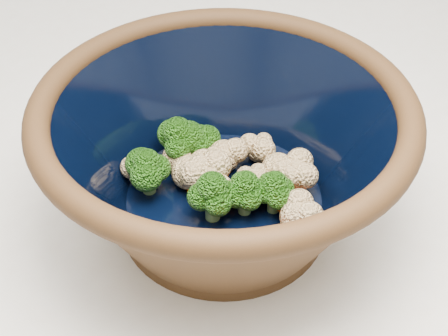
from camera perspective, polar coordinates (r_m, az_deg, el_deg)
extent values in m
cylinder|color=black|center=(0.61, 0.00, -4.30)|extent=(0.20, 0.20, 0.01)
torus|color=black|center=(0.52, 0.00, 5.54)|extent=(0.33, 0.33, 0.02)
cylinder|color=black|center=(0.59, 0.00, -2.63)|extent=(0.19, 0.19, 0.00)
cylinder|color=#608442|center=(0.56, -1.05, -3.83)|extent=(0.01, 0.01, 0.02)
ellipsoid|color=#2C6F15|center=(0.54, -1.08, -1.94)|extent=(0.04, 0.04, 0.04)
cylinder|color=#608442|center=(0.62, -2.20, 1.47)|extent=(0.01, 0.01, 0.02)
ellipsoid|color=#2C6F15|center=(0.61, -2.24, 2.88)|extent=(0.03, 0.03, 0.03)
cylinder|color=#608442|center=(0.59, -6.89, -1.44)|extent=(0.01, 0.01, 0.02)
ellipsoid|color=#2C6F15|center=(0.57, -7.08, 0.31)|extent=(0.04, 0.04, 0.04)
cylinder|color=#608442|center=(0.57, 1.90, -3.36)|extent=(0.01, 0.01, 0.02)
ellipsoid|color=#2C6F15|center=(0.55, 1.96, -1.67)|extent=(0.04, 0.04, 0.03)
cylinder|color=#608442|center=(0.57, 4.55, -3.22)|extent=(0.01, 0.01, 0.02)
ellipsoid|color=#2C6F15|center=(0.55, 4.67, -1.63)|extent=(0.04, 0.04, 0.03)
cylinder|color=#608442|center=(0.62, -4.14, 1.26)|extent=(0.01, 0.01, 0.02)
ellipsoid|color=#2C6F15|center=(0.60, -4.26, 3.15)|extent=(0.05, 0.05, 0.04)
sphere|color=beige|center=(0.58, 2.77, -1.23)|extent=(0.03, 0.03, 0.03)
sphere|color=beige|center=(0.59, -1.75, 0.13)|extent=(0.03, 0.03, 0.03)
sphere|color=beige|center=(0.62, 3.20, 1.73)|extent=(0.03, 0.03, 0.03)
sphere|color=beige|center=(0.59, -3.29, -0.43)|extent=(0.03, 0.03, 0.03)
sphere|color=beige|center=(0.61, 0.01, 1.11)|extent=(0.03, 0.03, 0.03)
sphere|color=beige|center=(0.58, 3.01, -1.78)|extent=(0.03, 0.03, 0.03)
sphere|color=beige|center=(0.61, -4.38, 0.94)|extent=(0.03, 0.03, 0.03)
sphere|color=beige|center=(0.60, -7.55, -0.49)|extent=(0.03, 0.03, 0.03)
sphere|color=beige|center=(0.57, -0.53, -1.86)|extent=(0.03, 0.03, 0.03)
sphere|color=beige|center=(0.59, 6.64, -0.58)|extent=(0.03, 0.03, 0.03)
sphere|color=beige|center=(0.59, 4.94, -0.08)|extent=(0.03, 0.03, 0.03)
sphere|color=beige|center=(0.55, 6.69, -4.47)|extent=(0.03, 0.03, 0.03)
cylinder|color=#E04309|center=(0.58, 0.87, -2.39)|extent=(0.03, 0.03, 0.01)
cylinder|color=#E04309|center=(0.54, 3.65, -7.11)|extent=(0.03, 0.03, 0.01)
cylinder|color=#E04309|center=(0.54, -0.76, -7.27)|extent=(0.03, 0.03, 0.01)
cylinder|color=#E04309|center=(0.59, -1.90, -1.66)|extent=(0.03, 0.03, 0.01)
cylinder|color=#E04309|center=(0.58, 5.86, -3.09)|extent=(0.03, 0.03, 0.01)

